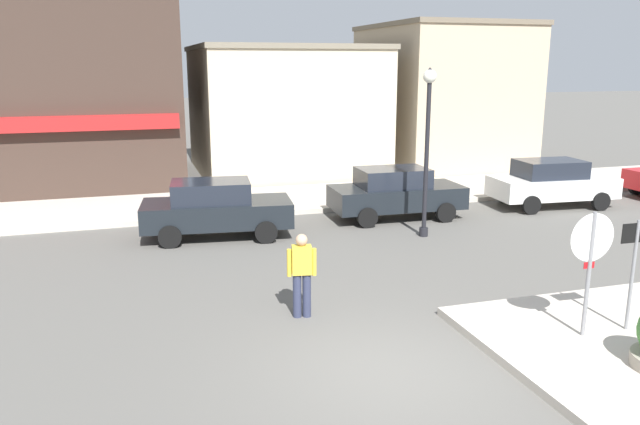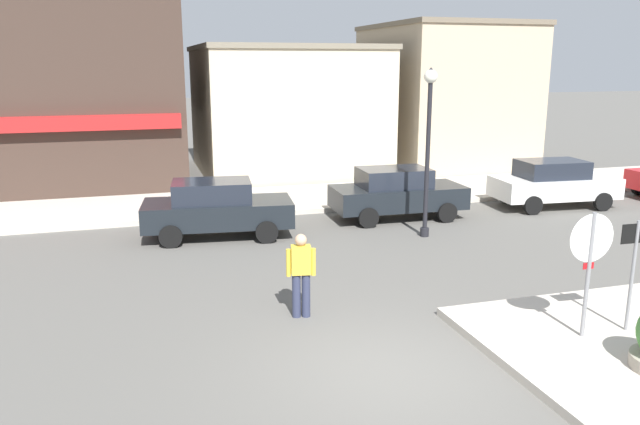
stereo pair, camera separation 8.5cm
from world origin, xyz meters
TOP-DOWN VIEW (x-y plane):
  - ground_plane at (0.00, 0.00)m, footprint 160.00×160.00m
  - kerb_far at (0.00, 12.37)m, footprint 80.00×4.00m
  - stop_sign at (3.53, 0.05)m, footprint 0.82×0.08m
  - one_way_sign at (4.43, 0.04)m, footprint 0.60×0.06m
  - lamp_post at (3.98, 6.97)m, footprint 0.36×0.36m
  - parked_car_nearest at (-1.48, 8.56)m, footprint 4.17×2.22m
  - parked_car_second at (4.05, 9.08)m, footprint 4.05×1.98m
  - parked_car_third at (9.62, 9.04)m, footprint 4.13×2.12m
  - pedestrian_crossing_near at (-0.72, 2.55)m, footprint 0.56×0.28m
  - building_corner_shop at (-6.05, 19.01)m, footprint 8.99×9.81m
  - building_storefront_left_near at (2.83, 18.44)m, footprint 7.40×7.82m
  - building_storefront_left_mid at (10.18, 18.07)m, footprint 5.96×7.50m

SIDE VIEW (x-z plane):
  - ground_plane at x=0.00m, z-range 0.00..0.00m
  - kerb_far at x=0.00m, z-range 0.00..0.15m
  - parked_car_nearest at x=-1.48m, z-range 0.03..1.59m
  - parked_car_second at x=4.05m, z-range 0.03..1.59m
  - parked_car_third at x=9.62m, z-range 0.03..1.59m
  - pedestrian_crossing_near at x=-0.72m, z-range 0.06..1.67m
  - one_way_sign at x=4.43m, z-range 0.28..2.38m
  - stop_sign at x=3.53m, z-range 0.37..2.67m
  - building_storefront_left_near at x=2.83m, z-range 0.00..5.36m
  - lamp_post at x=3.98m, z-range 0.69..5.23m
  - building_storefront_left_mid at x=10.18m, z-range 0.00..6.35m
  - building_corner_shop at x=-6.05m, z-range 0.00..8.73m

